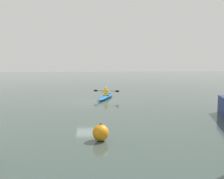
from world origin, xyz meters
name	(u,v)px	position (x,y,z in m)	size (l,w,h in m)	color
ground_plane	(92,102)	(0.00, 0.00, 0.00)	(160.00, 160.00, 0.00)	#384742
kayak	(106,97)	(-1.27, -1.83, 0.15)	(2.02, 4.43, 0.31)	#1959A5
kayaker	(106,92)	(-1.27, -1.83, 0.61)	(2.27, 0.82, 0.73)	yellow
mooring_buoy_red_near	(101,133)	(-0.19, 10.03, 0.33)	(0.65, 0.65, 0.70)	orange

